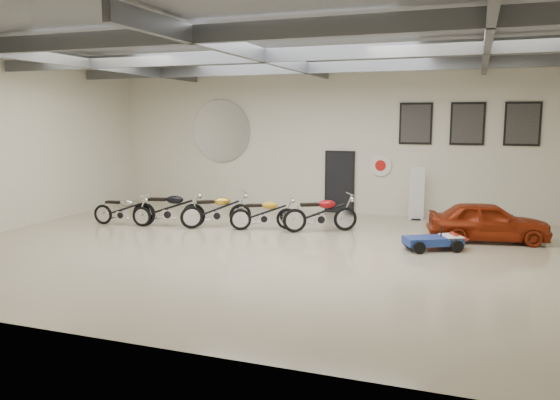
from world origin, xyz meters
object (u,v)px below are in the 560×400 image
(motorcycle_black, at_px, (169,208))
(motorcycle_yellow, at_px, (264,213))
(motorcycle_gold, at_px, (216,209))
(banner_stand, at_px, (417,193))
(go_kart, at_px, (438,238))
(motorcycle_red, at_px, (320,213))
(vintage_car, at_px, (488,221))
(motorcycle_silver, at_px, (122,209))

(motorcycle_black, bearing_deg, motorcycle_yellow, -2.47)
(motorcycle_gold, bearing_deg, banner_stand, -5.85)
(motorcycle_yellow, distance_m, go_kart, 5.10)
(motorcycle_gold, height_order, motorcycle_red, motorcycle_red)
(motorcycle_yellow, xyz_separation_m, go_kart, (5.03, -0.84, -0.20))
(motorcycle_gold, bearing_deg, motorcycle_black, 158.51)
(motorcycle_gold, relative_size, motorcycle_yellow, 1.07)
(motorcycle_black, xyz_separation_m, motorcycle_gold, (1.41, 0.38, -0.03))
(banner_stand, bearing_deg, vintage_car, -62.40)
(banner_stand, distance_m, motorcycle_red, 3.77)
(motorcycle_yellow, bearing_deg, motorcycle_silver, 165.86)
(banner_stand, xyz_separation_m, motorcycle_silver, (-8.43, -4.01, -0.39))
(banner_stand, xyz_separation_m, motorcycle_yellow, (-4.07, -3.16, -0.38))
(banner_stand, relative_size, motorcycle_gold, 0.84)
(motorcycle_red, height_order, vintage_car, motorcycle_red)
(banner_stand, relative_size, motorcycle_yellow, 0.90)
(motorcycle_black, bearing_deg, vintage_car, -5.32)
(motorcycle_yellow, relative_size, vintage_car, 0.63)
(banner_stand, distance_m, motorcycle_yellow, 5.17)
(motorcycle_black, relative_size, motorcycle_gold, 1.05)
(motorcycle_black, distance_m, motorcycle_red, 4.62)
(motorcycle_gold, relative_size, go_kart, 1.22)
(motorcycle_red, relative_size, vintage_car, 0.69)
(motorcycle_silver, relative_size, motorcycle_yellow, 0.97)
(banner_stand, height_order, motorcycle_gold, banner_stand)
(motorcycle_gold, bearing_deg, vintage_car, -30.77)
(motorcycle_black, xyz_separation_m, go_kart, (7.93, -0.32, -0.27))
(motorcycle_gold, height_order, go_kart, motorcycle_gold)
(motorcycle_black, height_order, go_kart, motorcycle_black)
(banner_stand, relative_size, motorcycle_silver, 0.93)
(motorcycle_silver, distance_m, motorcycle_red, 6.11)
(banner_stand, height_order, motorcycle_red, banner_stand)
(motorcycle_red, bearing_deg, motorcycle_yellow, 160.62)
(motorcycle_silver, xyz_separation_m, motorcycle_gold, (2.86, 0.71, 0.05))
(go_kart, xyz_separation_m, vintage_car, (1.18, 1.48, 0.22))
(banner_stand, xyz_separation_m, vintage_car, (2.14, -2.52, -0.35))
(motorcycle_gold, distance_m, motorcycle_yellow, 1.50)
(vintage_car, bearing_deg, motorcycle_yellow, 86.01)
(motorcycle_yellow, bearing_deg, banner_stand, 12.68)
(banner_stand, distance_m, motorcycle_gold, 6.48)
(motorcycle_silver, distance_m, vintage_car, 10.67)
(motorcycle_yellow, height_order, vintage_car, vintage_car)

